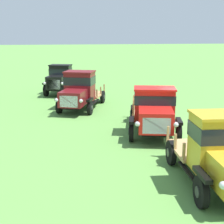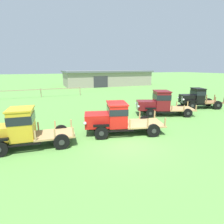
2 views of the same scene
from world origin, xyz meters
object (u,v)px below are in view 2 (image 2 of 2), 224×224
at_px(farm_shed, 107,78).
at_px(vintage_truck_second_in_line, 21,128).
at_px(vintage_truck_midrow_center, 115,118).
at_px(vintage_truck_back_of_row, 196,98).
at_px(vintage_truck_far_side, 159,103).

xyz_separation_m(farm_shed, vintage_truck_second_in_line, (-16.42, -30.79, -0.63)).
bearing_deg(vintage_truck_midrow_center, vintage_truck_back_of_row, 18.19).
bearing_deg(vintage_truck_second_in_line, vintage_truck_back_of_row, 12.84).
relative_size(farm_shed, vintage_truck_second_in_line, 4.34).
height_order(farm_shed, vintage_truck_midrow_center, farm_shed).
bearing_deg(vintage_truck_midrow_center, vintage_truck_far_side, 26.15).
bearing_deg(farm_shed, vintage_truck_midrow_center, -109.51).
height_order(vintage_truck_midrow_center, vintage_truck_back_of_row, vintage_truck_back_of_row).
height_order(vintage_truck_second_in_line, vintage_truck_midrow_center, vintage_truck_second_in_line).
xyz_separation_m(vintage_truck_second_in_line, vintage_truck_midrow_center, (5.56, 0.15, -0.06)).
height_order(farm_shed, vintage_truck_back_of_row, farm_shed).
relative_size(farm_shed, vintage_truck_far_side, 3.78).
xyz_separation_m(vintage_truck_second_in_line, vintage_truck_back_of_row, (16.65, 3.80, -0.05)).
bearing_deg(vintage_truck_second_in_line, farm_shed, 61.93).
xyz_separation_m(vintage_truck_far_side, vintage_truck_back_of_row, (5.46, 0.88, -0.05)).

